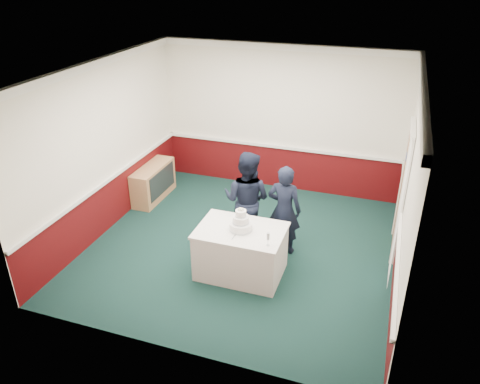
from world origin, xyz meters
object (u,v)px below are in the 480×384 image
(cake_knife, at_px, (235,236))
(person_man, at_px, (247,200))
(champagne_flute, at_px, (268,237))
(sideboard, at_px, (154,182))
(wedding_cake, at_px, (241,223))
(person_woman, at_px, (284,210))
(cake_table, at_px, (241,251))

(cake_knife, bearing_deg, person_man, 99.70)
(cake_knife, bearing_deg, champagne_flute, -6.85)
(sideboard, relative_size, person_man, 0.71)
(wedding_cake, xyz_separation_m, person_woman, (0.46, 0.83, -0.13))
(sideboard, distance_m, cake_knife, 3.24)
(sideboard, bearing_deg, cake_knife, -39.74)
(sideboard, distance_m, champagne_flute, 3.72)
(wedding_cake, distance_m, champagne_flute, 0.57)
(cake_table, relative_size, champagne_flute, 6.44)
(cake_table, bearing_deg, person_woman, 60.88)
(person_man, bearing_deg, cake_knife, 103.65)
(sideboard, xyz_separation_m, cake_knife, (2.47, -2.05, 0.44))
(person_man, relative_size, person_woman, 1.10)
(cake_table, bearing_deg, champagne_flute, -29.25)
(sideboard, relative_size, cake_table, 0.91)
(wedding_cake, bearing_deg, sideboard, 143.44)
(cake_table, xyz_separation_m, cake_knife, (-0.03, -0.20, 0.39))
(sideboard, bearing_deg, person_man, -23.88)
(champagne_flute, relative_size, person_man, 0.12)
(sideboard, xyz_separation_m, person_woman, (2.96, -1.02, 0.42))
(cake_knife, bearing_deg, cake_table, 83.20)
(wedding_cake, height_order, person_woman, person_woman)
(cake_knife, xyz_separation_m, champagne_flute, (0.53, -0.08, 0.14))
(sideboard, relative_size, cake_knife, 5.45)
(wedding_cake, bearing_deg, cake_table, -90.00)
(champagne_flute, distance_m, person_man, 1.29)
(person_man, bearing_deg, cake_table, 107.57)
(champagne_flute, xyz_separation_m, person_woman, (-0.04, 1.11, -0.15))
(sideboard, bearing_deg, wedding_cake, -36.56)
(champagne_flute, bearing_deg, cake_knife, 171.42)
(wedding_cake, bearing_deg, person_woman, 60.88)
(person_man, bearing_deg, sideboard, -18.20)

